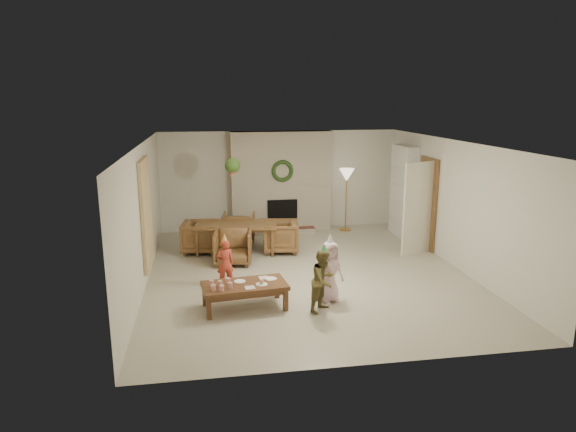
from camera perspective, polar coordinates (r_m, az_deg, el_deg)
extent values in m
plane|color=#B7B29E|center=(9.80, 2.12, -6.45)|extent=(7.00, 7.00, 0.00)
plane|color=white|center=(9.26, 2.26, 8.27)|extent=(7.00, 7.00, 0.00)
plane|color=silver|center=(12.84, -0.92, 4.07)|extent=(7.00, 0.00, 7.00)
plane|color=silver|center=(6.19, 8.67, -6.33)|extent=(7.00, 0.00, 7.00)
plane|color=silver|center=(9.34, -16.16, 0.01)|extent=(0.00, 7.00, 7.00)
plane|color=silver|center=(10.46, 18.52, 1.24)|extent=(0.00, 7.00, 7.00)
cube|color=#5E2F19|center=(12.64, -0.79, 3.93)|extent=(2.50, 0.40, 2.50)
cube|color=#5A2118|center=(12.56, -0.53, -1.69)|extent=(1.60, 0.30, 0.12)
cube|color=black|center=(12.62, -0.66, 0.21)|extent=(0.75, 0.12, 0.75)
torus|color=#1E3F17|center=(12.37, -0.64, 5.13)|extent=(0.54, 0.10, 0.54)
cylinder|color=gold|center=(12.95, 6.52, -1.51)|extent=(0.29, 0.29, 0.03)
cylinder|color=gold|center=(12.79, 6.60, 1.61)|extent=(0.03, 0.03, 1.42)
cone|color=beige|center=(12.67, 6.69, 4.64)|extent=(0.38, 0.38, 0.32)
cube|color=white|center=(12.46, 12.95, 2.76)|extent=(0.30, 1.00, 2.20)
cube|color=white|center=(12.59, 12.71, -0.15)|extent=(0.30, 0.92, 0.03)
cube|color=white|center=(12.50, 12.81, 1.63)|extent=(0.30, 0.92, 0.03)
cube|color=white|center=(12.43, 12.90, 3.43)|extent=(0.30, 0.92, 0.03)
cube|color=white|center=(12.37, 13.00, 5.26)|extent=(0.30, 0.92, 0.03)
cube|color=#AF4720|center=(12.42, 12.92, 0.31)|extent=(0.20, 0.40, 0.24)
cube|color=#286594|center=(12.52, 12.67, 2.30)|extent=(0.20, 0.44, 0.24)
cube|color=#A77223|center=(12.31, 13.02, 3.95)|extent=(0.20, 0.36, 0.22)
cube|color=brown|center=(11.54, 15.52, 1.37)|extent=(0.05, 0.86, 2.04)
cube|color=beige|center=(11.05, 14.54, 0.80)|extent=(0.77, 0.32, 2.00)
cube|color=beige|center=(9.53, -15.79, 0.30)|extent=(0.06, 1.20, 2.00)
imported|color=brown|center=(11.05, -5.91, -2.52)|extent=(1.90, 1.23, 0.62)
imported|color=brown|center=(10.29, -6.25, -3.53)|extent=(0.84, 0.85, 0.69)
imported|color=brown|center=(11.79, -5.61, -1.33)|extent=(0.84, 0.85, 0.69)
imported|color=brown|center=(11.13, -9.93, -2.35)|extent=(0.85, 0.84, 0.69)
imported|color=brown|center=(11.00, -0.83, -2.33)|extent=(0.85, 0.84, 0.69)
cylinder|color=tan|center=(10.61, -6.35, 6.95)|extent=(0.01, 0.01, 0.70)
cylinder|color=#994331|center=(10.66, -6.30, 5.08)|extent=(0.16, 0.16, 0.12)
sphere|color=#284918|center=(10.64, -6.32, 5.72)|extent=(0.32, 0.32, 0.32)
cube|color=brown|center=(8.13, -4.97, -7.88)|extent=(1.41, 0.82, 0.06)
cube|color=brown|center=(8.16, -4.96, -8.36)|extent=(1.30, 0.71, 0.08)
cube|color=brown|center=(7.87, -8.97, -10.35)|extent=(0.08, 0.08, 0.35)
cube|color=brown|center=(8.09, -0.27, -9.52)|extent=(0.08, 0.08, 0.35)
cube|color=brown|center=(8.38, -9.44, -8.88)|extent=(0.08, 0.08, 0.35)
cube|color=brown|center=(8.58, -1.26, -8.15)|extent=(0.08, 0.08, 0.35)
cylinder|color=white|center=(7.89, -8.48, -8.07)|extent=(0.08, 0.08, 0.09)
cylinder|color=white|center=(8.08, -8.68, -7.55)|extent=(0.08, 0.08, 0.09)
cylinder|color=white|center=(7.85, -7.53, -8.13)|extent=(0.08, 0.08, 0.09)
cylinder|color=white|center=(8.04, -7.75, -7.60)|extent=(0.08, 0.08, 0.09)
cylinder|color=white|center=(7.95, -6.58, -7.83)|extent=(0.08, 0.08, 0.09)
cylinder|color=white|center=(8.14, -6.82, -7.32)|extent=(0.08, 0.08, 0.09)
cylinder|color=white|center=(8.22, -5.50, -7.38)|extent=(0.21, 0.21, 0.01)
cylinder|color=white|center=(8.07, -3.02, -7.74)|extent=(0.21, 0.21, 0.01)
cylinder|color=white|center=(8.30, -1.94, -7.12)|extent=(0.21, 0.21, 0.01)
sphere|color=tan|center=(8.06, -3.02, -7.48)|extent=(0.08, 0.08, 0.07)
cube|color=#D9A0B7|center=(7.96, -4.35, -8.09)|extent=(0.17, 0.17, 0.01)
cube|color=#D9A0B7|center=(8.36, -2.77, -7.00)|extent=(0.17, 0.17, 0.01)
imported|color=#B03725|center=(9.07, -7.15, -5.33)|extent=(0.35, 0.26, 0.86)
cone|color=#C8D045|center=(8.93, -7.23, -2.49)|extent=(0.14, 0.14, 0.16)
imported|color=brown|center=(7.99, 4.04, -7.31)|extent=(0.62, 0.61, 1.01)
cone|color=#4EB656|center=(7.82, 4.11, -3.60)|extent=(0.16, 0.16, 0.16)
imported|color=#F0C0CC|center=(8.35, 4.72, -6.31)|extent=(0.59, 0.50, 1.03)
cone|color=silver|center=(8.18, 4.80, -2.64)|extent=(0.16, 0.16, 0.19)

